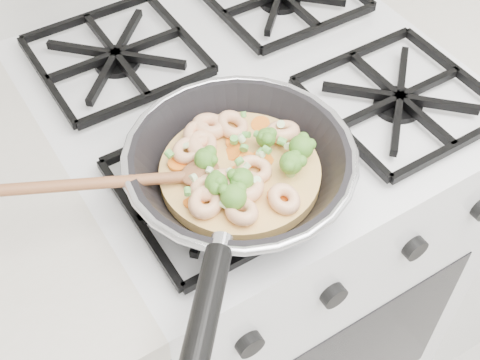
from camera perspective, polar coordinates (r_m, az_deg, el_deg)
stove at (r=1.31m, az=0.85°, el=-6.26°), size 0.60×0.60×0.92m
skillet at (r=0.78m, az=-0.21°, el=0.83°), size 0.45×0.40×0.10m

